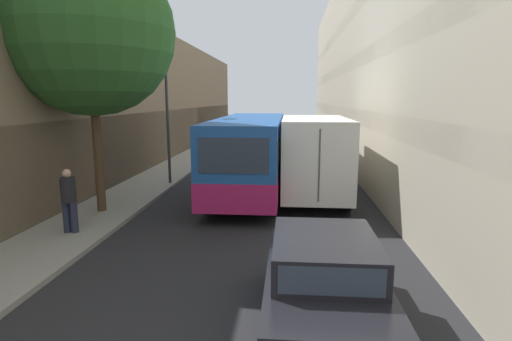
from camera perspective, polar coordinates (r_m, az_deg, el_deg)
The scene contains 10 objects.
ground_plane at distance 17.44m, azimuth 0.73°, elevation -2.10°, with size 150.00×150.00×0.00m, color #232326.
sidewalk_left at distance 18.41m, azimuth -14.58°, elevation -1.57°, with size 2.37×60.00×0.13m.
building_left_shopfront at distance 18.93m, azimuth -21.66°, elevation 8.68°, with size 2.40×60.00×7.59m.
building_right_apartment at distance 17.63m, azimuth 19.49°, elevation 16.34°, with size 2.40×60.00×11.60m.
car_hatchback at distance 6.86m, azimuth 9.73°, elevation -15.54°, with size 1.90×3.84×1.52m.
bus at distance 16.13m, azimuth -0.81°, elevation 2.59°, with size 2.49×9.83×2.97m.
box_truck at distance 15.66m, azimuth 8.11°, elevation 2.50°, with size 2.33×7.24×3.04m.
pedestrian at distance 11.90m, azimuth -25.18°, elevation -3.67°, with size 0.41×0.39×1.75m.
street_lamp at distance 17.39m, azimuth -12.74°, elevation 12.85°, with size 0.36×0.80×6.37m.
street_tree_left at distance 13.72m, azimuth -22.69°, elevation 17.89°, with size 5.13×5.13×8.18m.
Camera 1 is at (1.20, -1.99, 3.73)m, focal length 28.00 mm.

